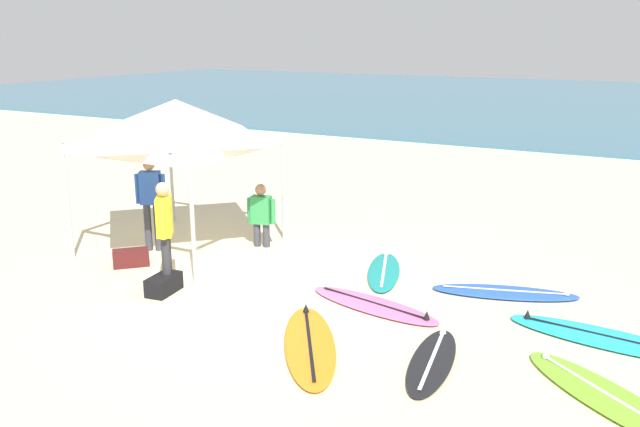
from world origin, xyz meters
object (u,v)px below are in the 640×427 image
surfboard_blue (506,292)px  surfboard_teal (384,271)px  person_yellow (165,228)px  person_blue (151,198)px  gear_bag_by_pole (164,284)px  person_green (261,213)px  surfboard_orange (310,344)px  canopy_tent (176,120)px  surfboard_pink (374,305)px  surfboard_cyan (605,338)px  surfboard_black (432,361)px  surfboard_lime (607,397)px  gear_bag_near_tent (131,258)px

surfboard_blue → surfboard_teal: 2.02m
surfboard_blue → person_yellow: (-4.71, -2.26, 0.95)m
surfboard_teal → person_blue: bearing=-168.6°
person_yellow → gear_bag_by_pole: person_yellow is taller
person_green → surfboard_orange: bearing=-49.0°
canopy_tent → surfboard_blue: (5.86, 0.50, -2.35)m
surfboard_blue → person_yellow: 5.31m
surfboard_orange → surfboard_pink: same height
surfboard_cyan → person_blue: person_blue is taller
surfboard_blue → person_yellow: person_yellow is taller
surfboard_black → surfboard_lime: size_ratio=0.85×
surfboard_orange → person_green: size_ratio=1.98×
surfboard_lime → surfboard_cyan: bearing=96.9°
canopy_tent → person_blue: 1.49m
person_yellow → surfboard_pink: bearing=15.2°
surfboard_black → gear_bag_by_pole: 4.42m
person_green → person_yellow: bearing=-92.1°
gear_bag_by_pole → surfboard_teal: bearing=42.4°
surfboard_pink → person_green: (-3.04, 1.68, 0.62)m
surfboard_orange → surfboard_blue: 3.47m
surfboard_orange → surfboard_teal: same height
surfboard_teal → gear_bag_by_pole: size_ratio=3.34×
person_yellow → gear_bag_near_tent: bearing=156.7°
surfboard_lime → person_yellow: bearing=177.3°
surfboard_teal → person_green: bearing=173.9°
person_yellow → surfboard_orange: bearing=-13.8°
surfboard_orange → surfboard_teal: size_ratio=1.18×
canopy_tent → person_green: canopy_tent is taller
canopy_tent → surfboard_lime: (7.58, -2.07, -2.35)m
surfboard_blue → surfboard_teal: bearing=-179.9°
surfboard_black → surfboard_pink: (-1.32, 1.26, -0.00)m
person_yellow → surfboard_black: bearing=-5.2°
surfboard_blue → person_green: person_green is taller
canopy_tent → surfboard_lime: bearing=-15.3°
gear_bag_by_pole → gear_bag_near_tent: bearing=152.1°
surfboard_black → surfboard_teal: (-1.77, 2.66, -0.00)m
person_blue → gear_bag_by_pole: (1.58, -1.56, -0.85)m
surfboard_pink → surfboard_blue: same height
person_yellow → gear_bag_by_pole: (0.05, -0.15, -0.85)m
surfboard_lime → person_blue: (-7.96, 1.71, 0.95)m
surfboard_orange → person_green: 4.36m
surfboard_lime → gear_bag_by_pole: size_ratio=3.77×
gear_bag_by_pole → surfboard_cyan: bearing=12.9°
surfboard_blue → person_blue: 6.38m
surfboard_lime → person_green: size_ratio=1.88×
person_blue → surfboard_blue: bearing=7.8°
person_green → surfboard_lime: bearing=-24.2°
surfboard_teal → surfboard_pink: bearing=-72.6°
person_blue → gear_bag_near_tent: bearing=-74.4°
canopy_tent → gear_bag_near_tent: canopy_tent is taller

